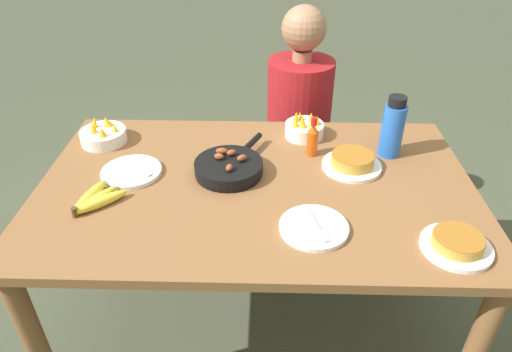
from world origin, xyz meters
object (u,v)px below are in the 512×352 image
(hot_sauce_bottle, at_px, (313,139))
(banana_bunch, at_px, (95,199))
(fruit_bowl_mango, at_px, (103,135))
(person_figure, at_px, (297,144))
(empty_plate_far_left, at_px, (132,172))
(fruit_bowl_citrus, at_px, (304,128))
(skillet, at_px, (229,167))
(frittata_plate_side, at_px, (457,244))
(empty_plate_near_front, at_px, (314,227))
(frittata_plate_center, at_px, (352,162))
(water_bottle, at_px, (393,128))

(hot_sauce_bottle, bearing_deg, banana_bunch, -155.52)
(fruit_bowl_mango, xyz_separation_m, person_figure, (0.84, 0.46, -0.30))
(empty_plate_far_left, relative_size, fruit_bowl_citrus, 1.38)
(fruit_bowl_citrus, bearing_deg, fruit_bowl_mango, -175.26)
(empty_plate_far_left, xyz_separation_m, hot_sauce_bottle, (0.68, 0.16, 0.06))
(hot_sauce_bottle, bearing_deg, skillet, -155.37)
(frittata_plate_side, bearing_deg, empty_plate_near_front, 169.32)
(frittata_plate_center, distance_m, empty_plate_far_left, 0.83)
(banana_bunch, xyz_separation_m, frittata_plate_side, (1.15, -0.19, 0.00))
(frittata_plate_side, bearing_deg, banana_bunch, 170.52)
(water_bottle, bearing_deg, skillet, -165.85)
(empty_plate_near_front, bearing_deg, fruit_bowl_citrus, 89.45)
(skillet, relative_size, empty_plate_near_front, 1.67)
(banana_bunch, bearing_deg, frittata_plate_side, -9.48)
(frittata_plate_side, bearing_deg, person_figure, 110.74)
(frittata_plate_side, bearing_deg, fruit_bowl_citrus, 120.99)
(water_bottle, bearing_deg, hot_sauce_bottle, -177.81)
(person_figure, bearing_deg, fruit_bowl_citrus, -90.45)
(empty_plate_near_front, bearing_deg, water_bottle, 54.74)
(frittata_plate_side, relative_size, hot_sauce_bottle, 1.29)
(empty_plate_near_front, bearing_deg, empty_plate_far_left, 155.33)
(hot_sauce_bottle, relative_size, person_figure, 0.13)
(frittata_plate_center, bearing_deg, fruit_bowl_mango, 170.25)
(frittata_plate_center, height_order, frittata_plate_side, frittata_plate_center)
(skillet, distance_m, fruit_bowl_mango, 0.58)
(banana_bunch, bearing_deg, person_figure, 50.11)
(fruit_bowl_mango, distance_m, water_bottle, 1.17)
(frittata_plate_center, distance_m, hot_sauce_bottle, 0.18)
(empty_plate_near_front, relative_size, water_bottle, 0.89)
(empty_plate_far_left, distance_m, fruit_bowl_mango, 0.29)
(banana_bunch, relative_size, person_figure, 0.17)
(banana_bunch, height_order, empty_plate_far_left, banana_bunch)
(fruit_bowl_mango, xyz_separation_m, fruit_bowl_citrus, (0.84, 0.07, 0.01))
(skillet, bearing_deg, hot_sauce_bottle, -40.37)
(fruit_bowl_mango, height_order, hot_sauce_bottle, hot_sauce_bottle)
(fruit_bowl_mango, bearing_deg, empty_plate_far_left, -53.51)
(water_bottle, bearing_deg, fruit_bowl_mango, 176.72)
(empty_plate_far_left, height_order, fruit_bowl_mango, fruit_bowl_mango)
(empty_plate_far_left, height_order, person_figure, person_figure)
(person_figure, bearing_deg, banana_bunch, -129.89)
(skillet, relative_size, hot_sauce_bottle, 2.26)
(banana_bunch, relative_size, empty_plate_far_left, 0.90)
(skillet, relative_size, frittata_plate_center, 1.63)
(frittata_plate_side, xyz_separation_m, water_bottle, (-0.08, 0.55, 0.10))
(frittata_plate_side, bearing_deg, water_bottle, 98.79)
(hot_sauce_bottle, bearing_deg, frittata_plate_center, -32.88)
(skillet, relative_size, frittata_plate_side, 1.74)
(fruit_bowl_citrus, relative_size, water_bottle, 0.66)
(empty_plate_far_left, xyz_separation_m, water_bottle, (0.99, 0.17, 0.11))
(empty_plate_near_front, bearing_deg, frittata_plate_center, 64.80)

